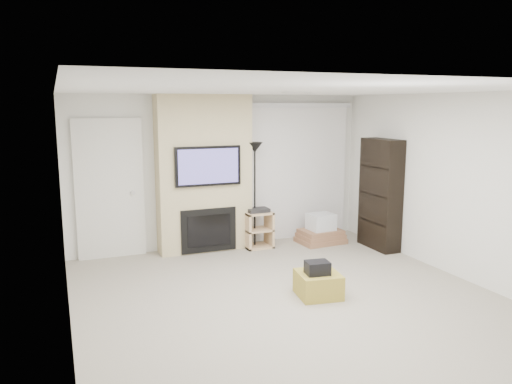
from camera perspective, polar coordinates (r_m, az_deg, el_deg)
name	(u,v)px	position (r m, az deg, el deg)	size (l,w,h in m)	color
floor	(293,302)	(6.14, 4.30, -12.46)	(5.00, 5.50, 0.00)	#A09786
ceiling	(296,90)	(5.68, 4.64, 11.56)	(5.00, 5.50, 0.00)	white
wall_back	(221,171)	(8.30, -4.02, 2.39)	(5.00, 2.50, 0.00)	white
wall_front	(483,273)	(3.61, 24.48, -8.47)	(5.00, 2.50, 0.00)	white
wall_left	(64,218)	(5.19, -21.11, -2.81)	(5.50, 2.50, 0.00)	white
wall_right	(462,187)	(7.24, 22.49, 0.54)	(5.50, 2.50, 0.00)	white
hvac_vent	(296,92)	(6.57, 4.63, 11.31)	(0.35, 0.18, 0.01)	silver
ottoman	(318,284)	(6.30, 7.11, -10.44)	(0.50, 0.50, 0.30)	#A38F32
black_bag	(317,268)	(6.18, 7.03, -8.59)	(0.28, 0.22, 0.16)	black
fireplace_wall	(204,175)	(8.00, -5.93, 1.98)	(1.50, 0.47, 2.50)	#CCBA88
entry_door	(110,190)	(7.93, -16.37, 0.23)	(1.02, 0.11, 2.14)	silver
vertical_blinds	(298,166)	(8.78, 4.82, 2.94)	(1.98, 0.10, 2.37)	silver
floor_lamp	(255,165)	(8.11, -0.14, 3.10)	(0.26, 0.26, 1.74)	black
av_stand	(258,227)	(8.26, 0.21, -4.01)	(0.45, 0.38, 0.66)	#DBB585
box_stack	(321,232)	(8.64, 7.40, -4.52)	(0.79, 0.62, 0.50)	#966748
bookshelf	(380,194)	(8.37, 14.03, -0.25)	(0.30, 0.80, 1.80)	black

